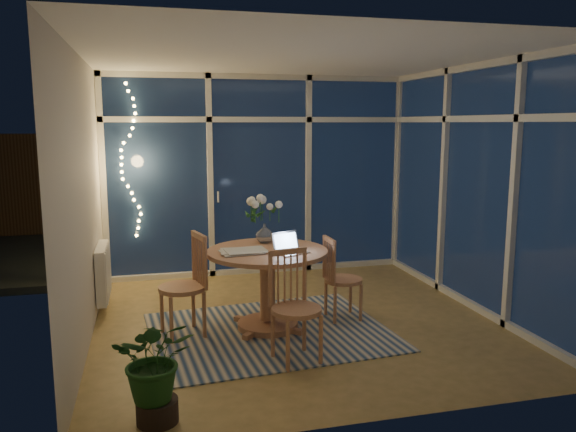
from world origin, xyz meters
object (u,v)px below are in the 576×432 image
(chair_right, at_px, (343,278))
(potted_plant, at_px, (156,369))
(dining_table, at_px, (268,290))
(laptop, at_px, (292,242))
(chair_front, at_px, (296,307))
(flower_vase, at_px, (265,232))
(chair_left, at_px, (182,285))

(chair_right, bearing_deg, potted_plant, 128.77)
(dining_table, height_order, potted_plant, dining_table)
(laptop, relative_size, potted_plant, 0.37)
(chair_front, xyz_separation_m, flower_vase, (-0.03, 1.14, 0.42))
(chair_left, relative_size, chair_right, 1.13)
(dining_table, height_order, chair_right, chair_right)
(chair_left, bearing_deg, flower_vase, 96.93)
(chair_right, height_order, chair_front, chair_front)
(chair_left, xyz_separation_m, chair_right, (1.61, 0.07, -0.06))
(dining_table, bearing_deg, chair_right, 5.85)
(dining_table, xyz_separation_m, chair_left, (-0.81, 0.01, 0.10))
(dining_table, distance_m, laptop, 0.57)
(dining_table, xyz_separation_m, flower_vase, (0.05, 0.34, 0.50))
(chair_left, distance_m, chair_front, 1.20)
(dining_table, relative_size, chair_front, 1.21)
(laptop, bearing_deg, chair_left, 145.30)
(chair_front, bearing_deg, laptop, 67.75)
(potted_plant, bearing_deg, chair_left, 79.99)
(dining_table, bearing_deg, laptop, -45.61)
(chair_front, relative_size, flower_vase, 4.53)
(dining_table, relative_size, flower_vase, 5.50)
(chair_right, relative_size, flower_vase, 4.15)
(chair_front, relative_size, laptop, 3.34)
(dining_table, xyz_separation_m, laptop, (0.19, -0.20, 0.50))
(dining_table, height_order, chair_front, chair_front)
(chair_right, xyz_separation_m, chair_front, (-0.73, -0.89, 0.04))
(chair_front, distance_m, potted_plant, 1.36)
(dining_table, xyz_separation_m, chair_right, (0.80, 0.08, 0.04))
(laptop, height_order, potted_plant, laptop)
(chair_right, height_order, potted_plant, chair_right)
(dining_table, distance_m, chair_front, 0.81)
(chair_right, distance_m, chair_front, 1.15)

